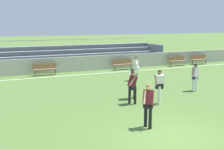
{
  "coord_description": "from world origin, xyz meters",
  "views": [
    {
      "loc": [
        -5.78,
        -8.21,
        3.99
      ],
      "look_at": [
        0.71,
        6.76,
        1.03
      ],
      "focal_mm": 46.19,
      "sensor_mm": 36.0,
      "label": 1
    }
  ],
  "objects_px": {
    "bleacher_stand": "(29,58)",
    "player_white_challenging": "(159,84)",
    "bench_near_wall_gap": "(123,63)",
    "player_white_pressing_high": "(136,67)",
    "player_dark_dropping_back": "(148,102)",
    "bench_far_left": "(45,68)",
    "soccer_ball": "(134,96)",
    "player_white_overlapping": "(132,81)",
    "bench_far_right": "(177,60)",
    "player_dark_deep_cover": "(132,84)",
    "player_white_on_ball": "(195,75)",
    "bench_centre_sideline": "(199,59)"
  },
  "relations": [
    {
      "from": "bench_near_wall_gap",
      "to": "player_white_on_ball",
      "type": "distance_m",
      "value": 8.78
    },
    {
      "from": "player_white_overlapping",
      "to": "soccer_ball",
      "type": "height_order",
      "value": "player_white_overlapping"
    },
    {
      "from": "bench_near_wall_gap",
      "to": "player_white_overlapping",
      "type": "distance_m",
      "value": 9.6
    },
    {
      "from": "bleacher_stand",
      "to": "bench_near_wall_gap",
      "type": "distance_m",
      "value": 8.06
    },
    {
      "from": "bench_far_left",
      "to": "player_dark_deep_cover",
      "type": "xyz_separation_m",
      "value": [
        2.47,
        -9.75,
        0.44
      ]
    },
    {
      "from": "player_white_overlapping",
      "to": "player_white_on_ball",
      "type": "distance_m",
      "value": 4.19
    },
    {
      "from": "bench_far_left",
      "to": "player_white_overlapping",
      "type": "xyz_separation_m",
      "value": [
        2.93,
        -8.86,
        0.41
      ]
    },
    {
      "from": "bench_far_left",
      "to": "soccer_ball",
      "type": "bearing_deg",
      "value": -70.15
    },
    {
      "from": "bench_near_wall_gap",
      "to": "bench_centre_sideline",
      "type": "bearing_deg",
      "value": 0.0
    },
    {
      "from": "bench_far_left",
      "to": "player_white_challenging",
      "type": "relative_size",
      "value": 1.05
    },
    {
      "from": "soccer_ball",
      "to": "player_white_challenging",
      "type": "bearing_deg",
      "value": -71.74
    },
    {
      "from": "player_dark_deep_cover",
      "to": "player_white_challenging",
      "type": "height_order",
      "value": "player_white_challenging"
    },
    {
      "from": "bench_far_left",
      "to": "player_dark_dropping_back",
      "type": "bearing_deg",
      "value": -83.37
    },
    {
      "from": "player_dark_deep_cover",
      "to": "player_white_on_ball",
      "type": "height_order",
      "value": "player_dark_deep_cover"
    },
    {
      "from": "bench_far_left",
      "to": "player_dark_dropping_back",
      "type": "xyz_separation_m",
      "value": [
        1.5,
        -12.92,
        0.48
      ]
    },
    {
      "from": "player_white_overlapping",
      "to": "bench_far_left",
      "type": "bearing_deg",
      "value": 108.29
    },
    {
      "from": "bench_far_right",
      "to": "bench_centre_sideline",
      "type": "relative_size",
      "value": 1.0
    },
    {
      "from": "player_white_on_ball",
      "to": "bleacher_stand",
      "type": "bearing_deg",
      "value": 123.09
    },
    {
      "from": "player_white_pressing_high",
      "to": "bench_far_left",
      "type": "bearing_deg",
      "value": 139.44
    },
    {
      "from": "bench_far_left",
      "to": "player_white_pressing_high",
      "type": "relative_size",
      "value": 1.09
    },
    {
      "from": "bench_centre_sideline",
      "to": "player_white_on_ball",
      "type": "distance_m",
      "value": 11.64
    },
    {
      "from": "bench_far_right",
      "to": "bench_near_wall_gap",
      "type": "xyz_separation_m",
      "value": [
        -5.61,
        0.0,
        0.0
      ]
    },
    {
      "from": "bench_centre_sideline",
      "to": "player_white_on_ball",
      "type": "height_order",
      "value": "player_white_on_ball"
    },
    {
      "from": "player_white_on_ball",
      "to": "bench_far_right",
      "type": "bearing_deg",
      "value": 59.89
    },
    {
      "from": "player_dark_dropping_back",
      "to": "bleacher_stand",
      "type": "bearing_deg",
      "value": 97.89
    },
    {
      "from": "bench_near_wall_gap",
      "to": "player_white_on_ball",
      "type": "bearing_deg",
      "value": -86.54
    },
    {
      "from": "bench_near_wall_gap",
      "to": "player_white_pressing_high",
      "type": "xyz_separation_m",
      "value": [
        -1.19,
        -4.62,
        0.43
      ]
    },
    {
      "from": "bench_centre_sideline",
      "to": "player_dark_dropping_back",
      "type": "relative_size",
      "value": 1.05
    },
    {
      "from": "player_white_pressing_high",
      "to": "player_dark_dropping_back",
      "type": "xyz_separation_m",
      "value": [
        -3.9,
        -8.29,
        0.04
      ]
    },
    {
      "from": "bench_near_wall_gap",
      "to": "player_dark_dropping_back",
      "type": "height_order",
      "value": "player_dark_dropping_back"
    },
    {
      "from": "bench_far_right",
      "to": "player_dark_deep_cover",
      "type": "relative_size",
      "value": 1.09
    },
    {
      "from": "player_white_overlapping",
      "to": "player_white_pressing_high",
      "type": "height_order",
      "value": "player_white_pressing_high"
    },
    {
      "from": "bleacher_stand",
      "to": "player_white_pressing_high",
      "type": "xyz_separation_m",
      "value": [
        6.15,
        -7.94,
        -0.03
      ]
    },
    {
      "from": "player_white_overlapping",
      "to": "player_white_on_ball",
      "type": "bearing_deg",
      "value": 1.41
    },
    {
      "from": "player_white_pressing_high",
      "to": "player_dark_dropping_back",
      "type": "distance_m",
      "value": 9.16
    },
    {
      "from": "bench_far_left",
      "to": "bench_near_wall_gap",
      "type": "distance_m",
      "value": 6.59
    },
    {
      "from": "bench_far_right",
      "to": "bench_centre_sideline",
      "type": "xyz_separation_m",
      "value": [
        2.57,
        0.0,
        0.0
      ]
    },
    {
      "from": "bench_centre_sideline",
      "to": "player_white_challenging",
      "type": "relative_size",
      "value": 1.05
    },
    {
      "from": "player_white_on_ball",
      "to": "soccer_ball",
      "type": "xyz_separation_m",
      "value": [
        -3.97,
        0.04,
        -0.85
      ]
    },
    {
      "from": "player_white_on_ball",
      "to": "soccer_ball",
      "type": "bearing_deg",
      "value": 179.36
    },
    {
      "from": "bench_far_right",
      "to": "player_white_pressing_high",
      "type": "xyz_separation_m",
      "value": [
        -6.8,
        -4.62,
        0.43
      ]
    },
    {
      "from": "player_white_pressing_high",
      "to": "player_white_on_ball",
      "type": "height_order",
      "value": "player_white_pressing_high"
    },
    {
      "from": "player_white_overlapping",
      "to": "player_dark_dropping_back",
      "type": "relative_size",
      "value": 0.94
    },
    {
      "from": "bench_centre_sideline",
      "to": "player_white_challenging",
      "type": "xyz_separation_m",
      "value": [
        -11.1,
        -10.3,
        0.48
      ]
    },
    {
      "from": "bench_near_wall_gap",
      "to": "player_white_challenging",
      "type": "bearing_deg",
      "value": -105.84
    },
    {
      "from": "bench_far_left",
      "to": "player_white_pressing_high",
      "type": "xyz_separation_m",
      "value": [
        5.4,
        -4.62,
        0.43
      ]
    },
    {
      "from": "bleacher_stand",
      "to": "player_white_challenging",
      "type": "bearing_deg",
      "value": -72.03
    },
    {
      "from": "bench_centre_sideline",
      "to": "bench_far_left",
      "type": "distance_m",
      "value": 14.77
    },
    {
      "from": "bench_near_wall_gap",
      "to": "player_white_on_ball",
      "type": "relative_size",
      "value": 1.11
    },
    {
      "from": "player_white_challenging",
      "to": "player_white_on_ball",
      "type": "bearing_deg",
      "value": 24.09
    }
  ]
}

